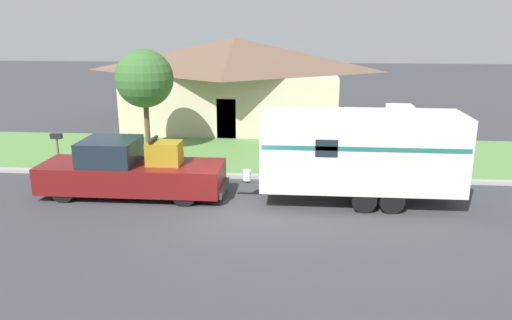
% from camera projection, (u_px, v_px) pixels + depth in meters
% --- Properties ---
extents(ground_plane, '(120.00, 120.00, 0.00)m').
position_uv_depth(ground_plane, '(241.00, 213.00, 16.03)').
color(ground_plane, '#38383D').
extents(curb_strip, '(80.00, 0.30, 0.14)m').
position_uv_depth(curb_strip, '(251.00, 176.00, 19.61)').
color(curb_strip, '#999993').
rests_on(curb_strip, ground_plane).
extents(lawn_strip, '(80.00, 7.00, 0.03)m').
position_uv_depth(lawn_strip, '(259.00, 154.00, 23.12)').
color(lawn_strip, '#568442').
rests_on(lawn_strip, ground_plane).
extents(house_across_street, '(12.41, 7.87, 5.06)m').
position_uv_depth(house_across_street, '(235.00, 81.00, 28.92)').
color(house_across_street, beige).
rests_on(house_across_street, ground_plane).
extents(pickup_truck, '(6.47, 2.05, 2.09)m').
position_uv_depth(pickup_truck, '(130.00, 171.00, 17.46)').
color(pickup_truck, black).
rests_on(pickup_truck, ground_plane).
extents(travel_trailer, '(7.71, 2.23, 3.36)m').
position_uv_depth(travel_trailer, '(361.00, 151.00, 16.57)').
color(travel_trailer, black).
rests_on(travel_trailer, ground_plane).
extents(mailbox, '(0.48, 0.20, 1.39)m').
position_uv_depth(mailbox, '(57.00, 141.00, 21.09)').
color(mailbox, brown).
rests_on(mailbox, ground_plane).
extents(tree_in_yard, '(2.61, 2.61, 4.78)m').
position_uv_depth(tree_in_yard, '(144.00, 79.00, 22.27)').
color(tree_in_yard, brown).
rests_on(tree_in_yard, ground_plane).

